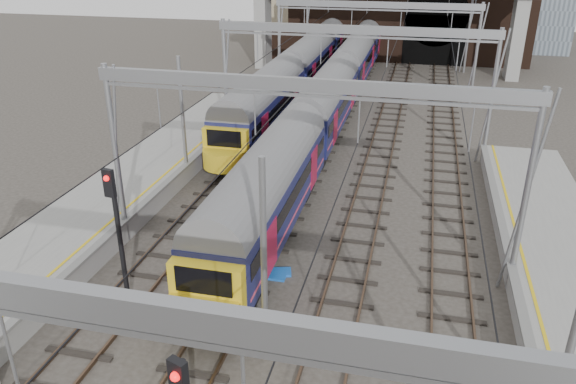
# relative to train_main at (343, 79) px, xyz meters

# --- Properties ---
(platform_left) EXTENTS (4.32, 55.00, 1.12)m
(platform_left) POSITION_rel_train_main_xyz_m (-8.18, -29.49, -1.81)
(platform_left) COLOR gray
(platform_left) RESTS_ON ground
(tracks) EXTENTS (14.40, 80.00, 0.22)m
(tracks) POSITION_rel_train_main_xyz_m (2.00, -16.99, -2.34)
(tracks) COLOR #4C3828
(tracks) RESTS_ON ground
(overhead_line) EXTENTS (16.80, 80.00, 8.00)m
(overhead_line) POSITION_rel_train_main_xyz_m (2.00, -10.50, 4.21)
(overhead_line) COLOR gray
(overhead_line) RESTS_ON ground
(retaining_wall) EXTENTS (28.00, 2.75, 9.00)m
(retaining_wall) POSITION_rel_train_main_xyz_m (3.40, 19.94, 1.97)
(retaining_wall) COLOR black
(retaining_wall) RESTS_ON ground
(train_main) EXTENTS (2.59, 60.01, 4.53)m
(train_main) POSITION_rel_train_main_xyz_m (0.00, 0.00, 0.00)
(train_main) COLOR black
(train_main) RESTS_ON ground
(train_second) EXTENTS (2.63, 45.66, 4.58)m
(train_second) POSITION_rel_train_main_xyz_m (-4.00, 6.10, 0.02)
(train_second) COLOR black
(train_second) RESTS_ON ground
(signal_near_left) EXTENTS (0.41, 0.49, 5.50)m
(signal_near_left) POSITION_rel_train_main_xyz_m (-3.79, -28.44, 1.05)
(signal_near_left) COLOR black
(signal_near_left) RESTS_ON ground
(equip_cover_a) EXTENTS (1.02, 0.84, 0.10)m
(equip_cover_a) POSITION_rel_train_main_xyz_m (1.23, -25.05, -2.31)
(equip_cover_a) COLOR blue
(equip_cover_a) RESTS_ON ground
(equip_cover_b) EXTENTS (0.87, 0.61, 0.10)m
(equip_cover_b) POSITION_rel_train_main_xyz_m (1.11, -25.35, -2.31)
(equip_cover_b) COLOR blue
(equip_cover_b) RESTS_ON ground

